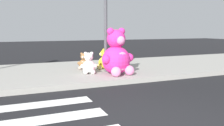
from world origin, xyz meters
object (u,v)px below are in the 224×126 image
Objects in this scene: plush_yellow at (104,61)px; plush_white at (89,65)px; sign_pole at (106,20)px; plush_brown at (84,63)px; plush_lavender at (123,64)px; plush_pink_large at (117,56)px.

plush_yellow reaches higher than plush_white.
sign_pole is at bearing 9.24° from plush_white.
plush_brown is (-0.53, 0.79, -1.46)m from sign_pole.
plush_lavender is (1.24, -0.65, -0.04)m from plush_brown.
plush_pink_large reaches higher than plush_white.
sign_pole is 6.67× the size of plush_lavender.
plush_white is at bearing 147.18° from plush_pink_large.
plush_brown is at bearing 152.22° from plush_lavender.
plush_pink_large is 2.03× the size of plush_yellow.
plush_lavender is 0.69× the size of plush_white.
plush_pink_large reaches higher than plush_brown.
plush_pink_large is 1.57m from plush_brown.
plush_yellow is at bearing 41.47° from plush_white.
plush_pink_large is 2.09× the size of plush_white.
plush_yellow is (0.02, 1.18, -0.29)m from plush_pink_large.
plush_white is at bearing -138.53° from plush_yellow.
sign_pole is at bearing 103.28° from plush_pink_large.
plush_pink_large is at bearing -90.81° from plush_yellow.
plush_brown is 0.85× the size of plush_white.
plush_brown is at bearing 163.83° from plush_yellow.
plush_pink_large is at bearing -32.82° from plush_white.
plush_pink_large is 2.46× the size of plush_brown.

